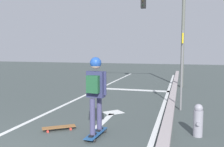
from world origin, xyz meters
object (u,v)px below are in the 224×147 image
spare_skateboard (59,127)px  fire_hydrant (198,120)px  traffic_signal_mast (165,20)px  street_sign_post (182,59)px  skater (95,86)px  skateboard (96,133)px

spare_skateboard → fire_hydrant: (3.08, 0.48, 0.28)m
spare_skateboard → traffic_signal_mast: traffic_signal_mast is taller
street_sign_post → skater: bearing=-121.0°
traffic_signal_mast → fire_hydrant: bearing=-80.2°
spare_skateboard → skateboard: bearing=-8.7°
spare_skateboard → traffic_signal_mast: (1.86, 7.57, 3.29)m
fire_hydrant → spare_skateboard: bearing=-171.1°
skateboard → fire_hydrant: bearing=16.7°
spare_skateboard → skater: bearing=-9.6°
skateboard → fire_hydrant: 2.22m
skater → spare_skateboard: bearing=170.4°
fire_hydrant → skater: bearing=-162.9°
skateboard → traffic_signal_mast: (0.88, 7.71, 3.29)m
skater → street_sign_post: 3.42m
skateboard → fire_hydrant: (2.11, 0.63, 0.28)m
spare_skateboard → street_sign_post: street_sign_post is taller
spare_skateboard → fire_hydrant: 3.13m
street_sign_post → fire_hydrant: (0.37, -2.26, -1.24)m
skateboard → fire_hydrant: fire_hydrant is taller
traffic_signal_mast → spare_skateboard: bearing=-103.8°
street_sign_post → fire_hydrant: size_ratio=3.45×
skater → traffic_signal_mast: (0.88, 7.73, 2.25)m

